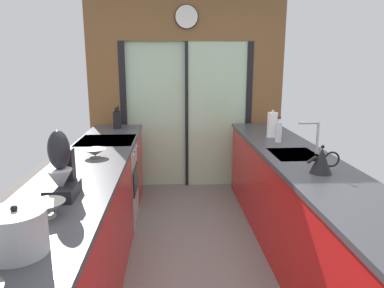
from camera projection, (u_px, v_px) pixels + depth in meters
ground_plane at (196, 248)px, 3.41m from camera, size 5.04×7.60×0.02m
back_wall_unit at (186, 77)px, 4.82m from camera, size 2.64×0.12×2.70m
left_counter_run at (85, 227)px, 2.79m from camera, size 0.62×3.80×0.92m
right_counter_run at (303, 212)px, 3.07m from camera, size 0.62×3.80×0.92m
sink_faucet at (315, 133)px, 3.17m from camera, size 0.19×0.02×0.29m
oven_range at (109, 181)px, 3.88m from camera, size 0.60×0.60×0.92m
mixing_bowl_mid at (47, 209)px, 1.90m from camera, size 0.20×0.20×0.09m
mixing_bowl_far at (95, 152)px, 3.10m from camera, size 0.20×0.20×0.07m
knife_block at (117, 120)px, 4.44m from camera, size 0.08×0.14×0.28m
stand_mixer at (61, 172)px, 2.15m from camera, size 0.17×0.27×0.42m
stock_pot at (17, 232)px, 1.52m from camera, size 0.26×0.26×0.22m
kettle at (322, 161)px, 2.63m from camera, size 0.25×0.16×0.22m
soap_bottle at (279, 131)px, 3.67m from camera, size 0.06×0.06×0.26m
paper_towel_roll at (272, 125)px, 3.90m from camera, size 0.13×0.13×0.30m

